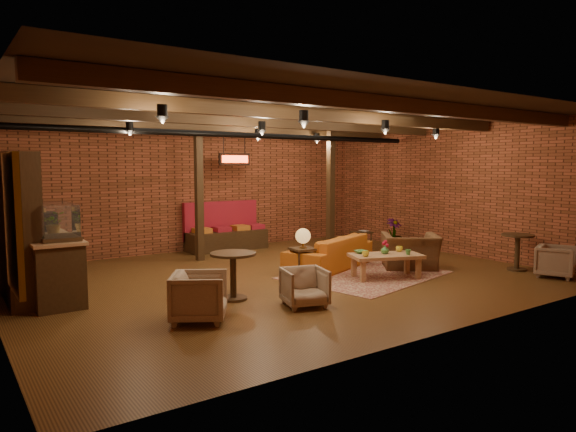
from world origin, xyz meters
TOP-DOWN VIEW (x-y plane):
  - floor at (0.00, 0.00)m, footprint 10.00×10.00m
  - ceiling at (0.00, 0.00)m, footprint 10.00×8.00m
  - wall_back at (0.00, 4.00)m, footprint 10.00×0.02m
  - wall_front at (0.00, -4.00)m, footprint 10.00×0.02m
  - wall_right at (5.00, 0.00)m, footprint 0.02×8.00m
  - ceiling_beams at (0.00, 0.00)m, footprint 9.80×6.40m
  - ceiling_pipe at (0.00, 1.60)m, footprint 9.60×0.12m
  - post_left at (-0.60, 2.60)m, footprint 0.16×0.16m
  - post_right at (2.80, 2.00)m, footprint 0.16×0.16m
  - service_counter at (-4.10, 1.00)m, footprint 0.80×2.50m
  - plant_counter at (-4.00, 1.20)m, footprint 0.35×0.39m
  - shelving_hutch at (-4.50, 1.10)m, footprint 0.52×2.00m
  - chalkboard_menu at (-4.93, -2.30)m, footprint 0.08×0.96m
  - banquette at (0.60, 3.55)m, footprint 2.10×0.70m
  - service_sign at (0.60, 3.10)m, footprint 0.86×0.06m
  - ceiling_spotlights at (0.00, 0.00)m, footprint 6.40×4.40m
  - rug at (1.44, -0.79)m, footprint 3.45×2.91m
  - sofa at (1.27, 0.16)m, footprint 2.56×1.76m
  - coffee_table at (1.58, -1.19)m, footprint 1.52×1.13m
  - side_table_lamp at (0.36, -0.13)m, footprint 0.51×0.51m
  - round_table_left at (-1.64, -0.94)m, footprint 0.75×0.75m
  - armchair_a at (-2.59, -1.69)m, footprint 0.98×1.00m
  - armchair_b at (-0.92, -1.92)m, footprint 0.79×0.76m
  - armchair_right at (2.69, -0.82)m, footprint 1.35×1.28m
  - side_table_book at (3.44, 1.51)m, footprint 0.49×0.49m
  - round_table_right at (4.40, -2.22)m, footprint 0.65×0.65m
  - armchair_far at (4.40, -3.03)m, footprint 0.86×0.83m
  - plant_tall at (4.40, 1.31)m, footprint 1.35×1.35m

SIDE VIEW (x-z plane):
  - floor at x=0.00m, z-range 0.00..0.00m
  - rug at x=1.44m, z-range 0.00..0.01m
  - armchair_b at x=-0.92m, z-range 0.00..0.66m
  - armchair_far at x=4.40m, z-range 0.00..0.69m
  - sofa at x=1.27m, z-range 0.00..0.70m
  - armchair_a at x=-2.59m, z-range 0.00..0.77m
  - coffee_table at x=1.58m, z-range 0.06..0.78m
  - side_table_book at x=3.44m, z-range 0.20..0.71m
  - armchair_right at x=2.69m, z-range 0.00..0.99m
  - banquette at x=0.60m, z-range 0.00..1.00m
  - round_table_right at x=4.40m, z-range 0.13..0.89m
  - round_table_left at x=-1.64m, z-range 0.14..0.92m
  - side_table_lamp at x=0.36m, z-range 0.25..1.21m
  - service_counter at x=-4.10m, z-range 0.00..1.60m
  - plant_tall at x=4.40m, z-range 0.00..2.37m
  - shelving_hutch at x=-4.50m, z-range 0.00..2.40m
  - plant_counter at x=-4.00m, z-range 1.07..1.37m
  - wall_back at x=0.00m, z-range 0.00..3.20m
  - wall_front at x=0.00m, z-range 0.00..3.20m
  - wall_right at x=5.00m, z-range 0.00..3.20m
  - post_left at x=-0.60m, z-range 0.00..3.20m
  - post_right at x=2.80m, z-range 0.00..3.20m
  - chalkboard_menu at x=-4.93m, z-range 0.87..2.33m
  - service_sign at x=0.60m, z-range 2.20..2.50m
  - ceiling_pipe at x=0.00m, z-range 2.79..2.91m
  - ceiling_spotlights at x=0.00m, z-range 2.72..3.00m
  - ceiling_beams at x=0.00m, z-range 2.97..3.19m
  - ceiling at x=0.00m, z-range 3.19..3.21m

